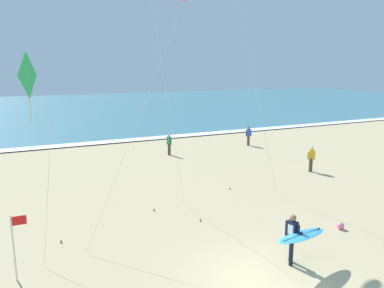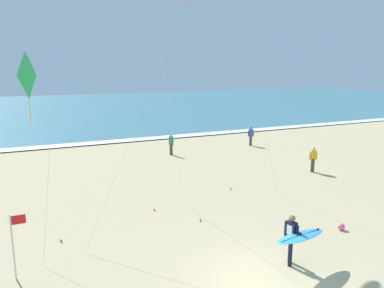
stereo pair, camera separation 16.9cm
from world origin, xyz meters
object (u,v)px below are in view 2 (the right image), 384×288
at_px(bystander_blue_top, 251,136).
at_px(lifeguard_flag, 14,240).
at_px(kite_diamond_emerald_far, 28,81).
at_px(beach_ball, 341,227).
at_px(bystander_green_top, 171,144).
at_px(bystander_yellow_top, 313,159).
at_px(surfer_lead, 296,236).

xyz_separation_m(bystander_blue_top, lifeguard_flag, (-17.38, -13.67, 0.45)).
relative_size(kite_diamond_emerald_far, beach_ball, 24.19).
relative_size(bystander_green_top, lifeguard_flag, 0.76).
bearing_deg(beach_ball, bystander_green_top, 95.55).
bearing_deg(beach_ball, kite_diamond_emerald_far, 169.70).
distance_m(bystander_blue_top, beach_ball, 16.23).
distance_m(bystander_green_top, beach_ball, 14.90).
relative_size(bystander_blue_top, lifeguard_flag, 0.76).
xyz_separation_m(kite_diamond_emerald_far, bystander_yellow_top, (15.72, 4.98, -5.13)).
xyz_separation_m(bystander_yellow_top, lifeguard_flag, (-16.48, -5.45, 0.45)).
xyz_separation_m(surfer_lead, kite_diamond_emerald_far, (-7.38, 3.39, 4.90)).
xyz_separation_m(bystander_blue_top, bystander_yellow_top, (-0.90, -8.22, 0.00)).
distance_m(kite_diamond_emerald_far, bystander_blue_top, 21.83).
bearing_deg(bystander_blue_top, lifeguard_flag, -141.82).
bearing_deg(bystander_blue_top, bystander_yellow_top, -96.23).
relative_size(kite_diamond_emerald_far, bystander_blue_top, 4.26).
distance_m(surfer_lead, kite_diamond_emerald_far, 9.49).
distance_m(bystander_blue_top, bystander_yellow_top, 8.27).
xyz_separation_m(lifeguard_flag, beach_ball, (11.65, -1.51, -1.13)).
xyz_separation_m(bystander_blue_top, bystander_green_top, (-7.17, -0.36, 0.00)).
distance_m(bystander_yellow_top, beach_ball, 8.49).
height_order(bystander_green_top, beach_ball, bystander_green_top).
height_order(surfer_lead, lifeguard_flag, lifeguard_flag).
height_order(bystander_yellow_top, beach_ball, bystander_yellow_top).
xyz_separation_m(kite_diamond_emerald_far, bystander_green_top, (9.45, 12.84, -5.13)).
bearing_deg(bystander_yellow_top, beach_ball, -124.78).
distance_m(bystander_green_top, lifeguard_flag, 16.78).
height_order(bystander_green_top, lifeguard_flag, lifeguard_flag).
height_order(kite_diamond_emerald_far, bystander_green_top, kite_diamond_emerald_far).
bearing_deg(surfer_lead, bystander_blue_top, 60.89).
distance_m(surfer_lead, lifeguard_flag, 8.66).
bearing_deg(bystander_green_top, kite_diamond_emerald_far, -126.35).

